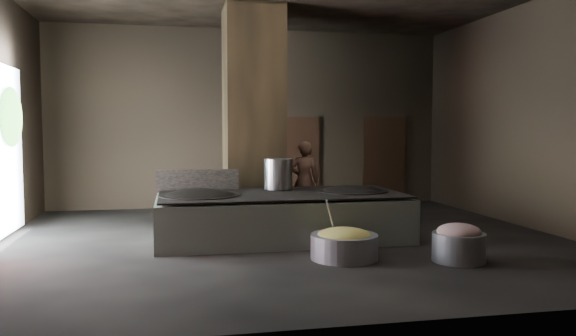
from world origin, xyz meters
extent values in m
cube|color=black|center=(0.00, 0.00, -0.05)|extent=(10.00, 9.00, 0.10)
cube|color=black|center=(0.00, 4.55, 2.25)|extent=(10.00, 0.10, 4.50)
cube|color=black|center=(0.00, -4.55, 2.25)|extent=(10.00, 0.10, 4.50)
cube|color=black|center=(5.05, 0.00, 2.25)|extent=(0.10, 9.00, 4.50)
cube|color=black|center=(-0.30, 1.90, 2.25)|extent=(1.20, 1.20, 4.50)
cube|color=silver|center=(-0.07, 0.06, 0.38)|extent=(4.42, 2.13, 0.77)
cube|color=black|center=(-0.07, 0.06, 0.82)|extent=(4.31, 2.07, 0.03)
ellipsoid|color=black|center=(-1.52, 0.01, 0.75)|extent=(1.39, 1.39, 0.38)
cylinder|color=black|center=(-1.52, 0.01, 0.82)|extent=(1.42, 1.42, 0.05)
ellipsoid|color=black|center=(1.28, 0.11, 0.75)|extent=(1.29, 1.29, 0.36)
cylinder|color=black|center=(1.28, 0.11, 0.82)|extent=(1.32, 1.32, 0.05)
cylinder|color=gray|center=(-0.02, 0.61, 1.13)|extent=(0.54, 0.54, 0.57)
cube|color=black|center=(-1.52, 0.81, 1.03)|extent=(1.53, 0.07, 0.38)
imported|color=brown|center=(0.82, 2.02, 0.86)|extent=(0.69, 0.51, 1.72)
cylinder|color=gray|center=(0.58, -1.68, 0.19)|extent=(1.29, 1.29, 0.38)
ellipsoid|color=#8FAD54|center=(0.58, -1.68, 0.35)|extent=(0.84, 0.84, 0.26)
cylinder|color=gray|center=(0.43, -1.53, 0.55)|extent=(0.30, 0.32, 0.73)
cylinder|color=gray|center=(2.21, -2.19, 0.22)|extent=(1.03, 1.03, 0.43)
ellipsoid|color=#A36167|center=(2.21, -2.19, 0.45)|extent=(0.65, 0.65, 0.25)
cube|color=black|center=(1.20, 4.45, 1.10)|extent=(1.18, 0.08, 2.38)
cube|color=#8C6647|center=(1.08, 4.67, 1.05)|extent=(0.75, 0.04, 1.78)
cube|color=black|center=(3.60, 4.45, 1.10)|extent=(1.18, 0.08, 2.38)
cube|color=#8C6647|center=(3.68, 4.49, 1.05)|extent=(0.75, 0.04, 1.78)
ellipsoid|color=#194714|center=(-4.85, 1.30, 2.20)|extent=(0.28, 1.10, 1.10)
camera|label=1|loc=(-1.96, -9.78, 1.98)|focal=35.00mm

